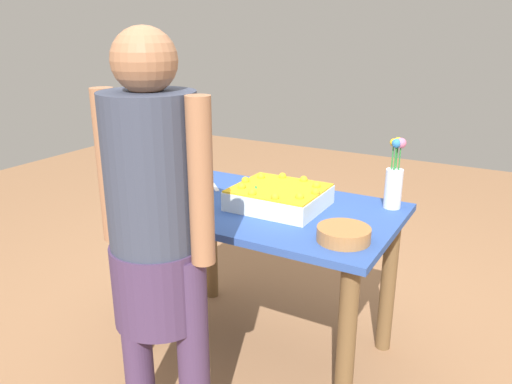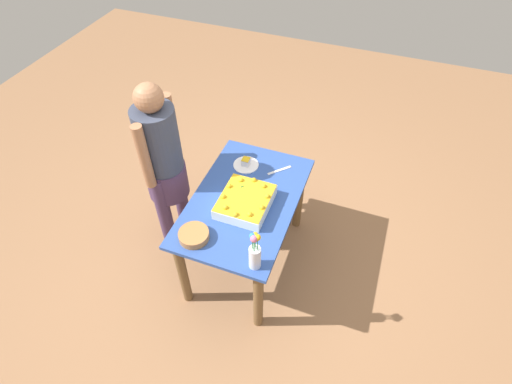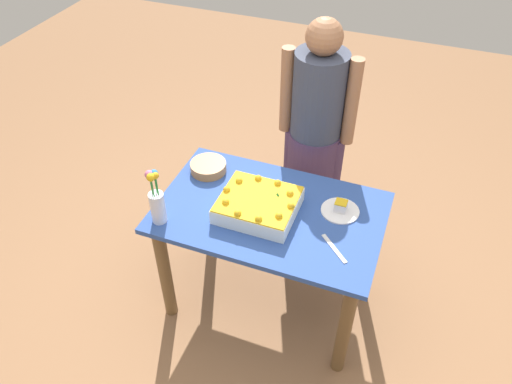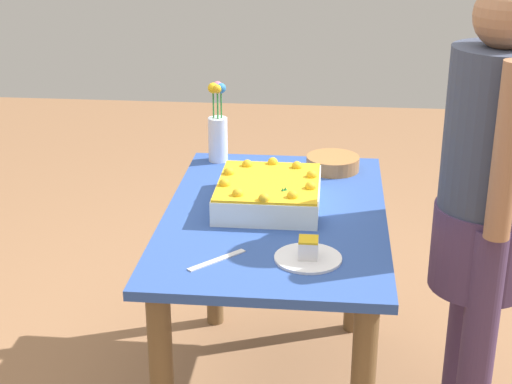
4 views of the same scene
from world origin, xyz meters
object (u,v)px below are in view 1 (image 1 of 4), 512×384
at_px(sheet_cake, 279,197).
at_px(person_standing, 156,229).
at_px(flower_vase, 394,179).
at_px(fruit_bowl, 344,234).
at_px(serving_plate_with_slice, 187,198).
at_px(cake_knife, 213,185).

bearing_deg(sheet_cake, person_standing, -98.47).
xyz_separation_m(flower_vase, fruit_bowl, (-0.06, -0.44, -0.10)).
distance_m(serving_plate_with_slice, flower_vase, 0.92).
bearing_deg(flower_vase, sheet_cake, -151.80).
relative_size(serving_plate_with_slice, flower_vase, 0.63).
relative_size(sheet_cake, fruit_bowl, 1.93).
height_order(serving_plate_with_slice, person_standing, person_standing).
xyz_separation_m(cake_knife, flower_vase, (0.86, 0.12, 0.13)).
xyz_separation_m(serving_plate_with_slice, fruit_bowl, (0.77, -0.06, 0.01)).
bearing_deg(flower_vase, cake_knife, -171.97).
bearing_deg(flower_vase, fruit_bowl, -97.78).
bearing_deg(fruit_bowl, flower_vase, 82.22).
height_order(sheet_cake, person_standing, person_standing).
height_order(fruit_bowl, person_standing, person_standing).
bearing_deg(cake_knife, fruit_bowl, -158.18).
bearing_deg(sheet_cake, cake_knife, 165.15).
relative_size(serving_plate_with_slice, cake_knife, 0.99).
relative_size(sheet_cake, flower_vase, 1.23).
height_order(cake_knife, flower_vase, flower_vase).
relative_size(cake_knife, flower_vase, 0.64).
distance_m(sheet_cake, person_standing, 0.70).
relative_size(serving_plate_with_slice, person_standing, 0.13).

